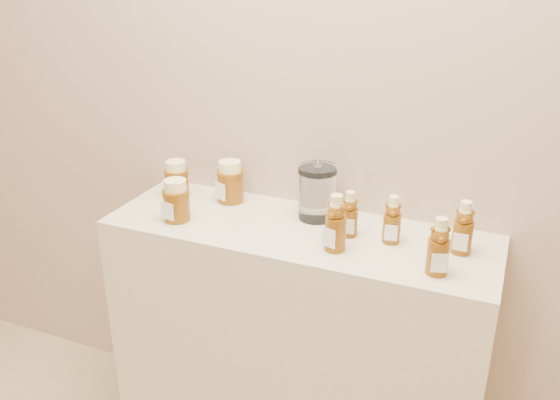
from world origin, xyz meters
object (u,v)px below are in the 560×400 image
at_px(bear_bottle_back_left, 350,211).
at_px(bear_bottle_front_left, 336,219).
at_px(honey_jar_left, 177,179).
at_px(glass_canister, 317,190).
at_px(display_table, 296,349).

xyz_separation_m(bear_bottle_back_left, bear_bottle_front_left, (-0.01, -0.10, 0.02)).
xyz_separation_m(honey_jar_left, glass_canister, (0.50, 0.02, 0.03)).
xyz_separation_m(bear_bottle_back_left, glass_canister, (-0.13, 0.08, 0.02)).
height_order(bear_bottle_front_left, glass_canister, same).
xyz_separation_m(display_table, bear_bottle_front_left, (0.14, -0.08, 0.54)).
distance_m(display_table, bear_bottle_front_left, 0.57).
relative_size(honey_jar_left, glass_canister, 0.69).
distance_m(honey_jar_left, glass_canister, 0.50).
height_order(display_table, honey_jar_left, honey_jar_left).
relative_size(display_table, honey_jar_left, 9.19).
height_order(display_table, bear_bottle_front_left, bear_bottle_front_left).
bearing_deg(glass_canister, display_table, -103.98).
distance_m(display_table, bear_bottle_back_left, 0.55).
bearing_deg(glass_canister, honey_jar_left, -177.12).
relative_size(display_table, bear_bottle_back_left, 7.61).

